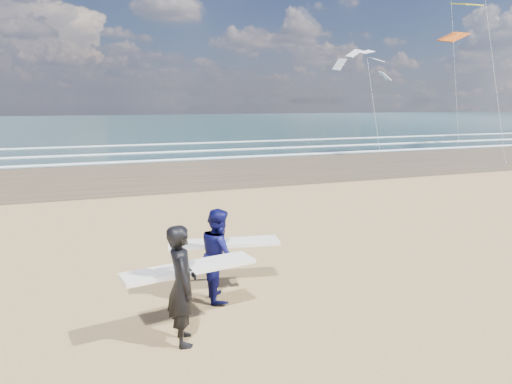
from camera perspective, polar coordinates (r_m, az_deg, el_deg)
name	(u,v)px	position (r m, az deg, el deg)	size (l,w,h in m)	color
wet_sand_strip	(438,158)	(33.19, 21.81, 3.99)	(220.00, 12.00, 0.01)	#473526
ocean	(222,123)	(81.68, -4.32, 8.65)	(220.00, 100.00, 0.02)	#1B3A3B
foam_breakers	(357,144)	(41.23, 12.48, 5.87)	(220.00, 11.70, 0.05)	white
surfer_near	(183,283)	(7.38, -9.12, -11.15)	(2.26, 1.16, 1.93)	black
surfer_far	(220,253)	(8.88, -4.57, -7.64)	(2.26, 1.26, 1.79)	#0D0F4A
kite_0	(490,40)	(34.58, 27.23, 16.57)	(7.64, 4.94, 12.55)	slate
kite_1	(371,89)	(38.44, 14.21, 12.43)	(5.32, 4.68, 8.78)	slate
kite_5	(454,51)	(50.72, 23.50, 15.81)	(4.82, 4.63, 16.49)	slate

